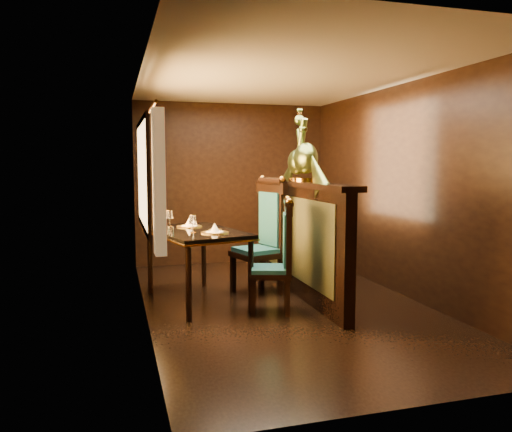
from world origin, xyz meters
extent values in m
plane|color=black|center=(0.00, 0.00, 0.00)|extent=(5.00, 5.00, 0.00)
cube|color=black|center=(0.00, 2.50, 1.25)|extent=(3.00, 0.04, 2.50)
cube|color=black|center=(0.00, -2.50, 1.25)|extent=(3.00, 0.04, 2.50)
cube|color=black|center=(-1.50, 0.00, 1.25)|extent=(0.04, 5.00, 2.50)
cube|color=black|center=(1.50, 0.00, 1.25)|extent=(0.04, 5.00, 2.50)
cube|color=beige|center=(0.00, 0.00, 2.50)|extent=(3.00, 5.00, 0.04)
cube|color=#FFC672|center=(-1.50, 0.30, 1.45)|extent=(0.01, 1.70, 1.05)
cube|color=yellow|center=(-1.40, -0.67, 1.40)|extent=(0.10, 0.22, 1.30)
cube|color=yellow|center=(-1.40, 1.27, 1.40)|extent=(0.10, 0.22, 1.30)
cylinder|color=#C38729|center=(-1.42, 0.30, 2.10)|extent=(0.03, 2.20, 0.03)
cube|color=black|center=(0.33, 0.30, 0.65)|extent=(0.12, 2.60, 1.30)
cube|color=#3A341A|center=(0.26, 0.30, 0.70)|extent=(0.02, 2.20, 0.95)
cube|color=black|center=(0.33, 0.30, 1.33)|extent=(0.26, 2.70, 0.06)
cube|color=black|center=(-0.91, 0.35, 0.80)|extent=(1.12, 1.53, 0.04)
cube|color=#C38729|center=(-0.91, 0.35, 0.77)|extent=(1.14, 1.55, 0.02)
cylinder|color=black|center=(-1.10, -0.34, 0.38)|extent=(0.06, 0.06, 0.76)
cylinder|color=black|center=(-0.42, -0.18, 0.38)|extent=(0.06, 0.06, 0.76)
cylinder|color=black|center=(-1.39, 0.87, 0.38)|extent=(0.06, 0.06, 0.76)
cylinder|color=black|center=(-0.71, 1.04, 0.38)|extent=(0.06, 0.06, 0.76)
cylinder|color=#B56922|center=(-0.76, 0.06, 0.83)|extent=(0.30, 0.30, 0.01)
cone|color=white|center=(-0.76, 0.06, 0.88)|extent=(0.11, 0.11, 0.10)
cylinder|color=#B56922|center=(-0.94, 0.66, 0.83)|extent=(0.30, 0.30, 0.01)
cone|color=white|center=(-0.94, 0.66, 0.88)|extent=(0.11, 0.11, 0.10)
cylinder|color=silver|center=(-1.19, 0.23, 0.85)|extent=(0.03, 0.03, 0.06)
cylinder|color=silver|center=(-1.24, 0.29, 0.85)|extent=(0.03, 0.03, 0.06)
cube|color=black|center=(-0.22, -0.24, 0.41)|extent=(0.54, 0.54, 0.06)
cube|color=#155B61|center=(-0.22, -0.24, 0.46)|extent=(0.48, 0.48, 0.05)
cube|color=#155B61|center=(-0.04, -0.29, 0.77)|extent=(0.13, 0.33, 0.55)
cube|color=black|center=(-0.44, -0.36, 0.19)|extent=(0.05, 0.05, 0.38)
cube|color=black|center=(-0.10, -0.46, 0.19)|extent=(0.05, 0.05, 0.38)
cube|color=black|center=(-0.34, -0.02, 0.19)|extent=(0.05, 0.05, 0.38)
cube|color=black|center=(0.00, -0.12, 0.19)|extent=(0.05, 0.05, 0.38)
sphere|color=#C38729|center=(-0.10, -0.46, 1.19)|extent=(0.07, 0.07, 0.07)
sphere|color=#C38729|center=(0.01, -0.12, 1.19)|extent=(0.07, 0.07, 0.07)
cube|color=black|center=(-0.16, 0.51, 0.48)|extent=(0.63, 0.63, 0.07)
cube|color=#155B61|center=(-0.16, 0.51, 0.53)|extent=(0.56, 0.56, 0.05)
cube|color=#155B61|center=(0.05, 0.57, 0.90)|extent=(0.15, 0.39, 0.64)
cube|color=black|center=(-0.30, 0.25, 0.22)|extent=(0.05, 0.05, 0.45)
cube|color=black|center=(0.10, 0.37, 0.22)|extent=(0.05, 0.05, 0.45)
cube|color=black|center=(-0.42, 0.65, 0.22)|extent=(0.05, 0.05, 0.45)
cube|color=black|center=(-0.02, 0.77, 0.22)|extent=(0.05, 0.05, 0.45)
sphere|color=#C38729|center=(0.11, 0.38, 1.38)|extent=(0.08, 0.08, 0.08)
sphere|color=#C38729|center=(-0.01, 0.77, 1.38)|extent=(0.08, 0.08, 0.08)
camera|label=1|loc=(-1.78, -5.17, 1.57)|focal=35.00mm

